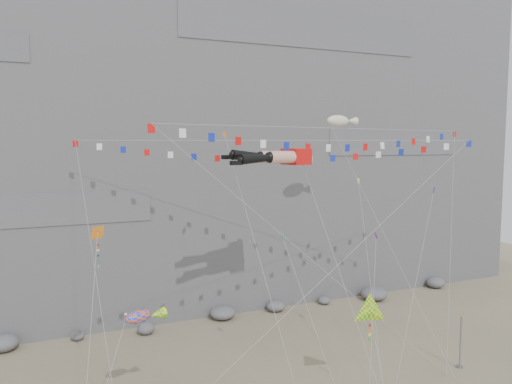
# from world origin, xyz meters

# --- Properties ---
(cliff) EXTENTS (80.00, 28.00, 50.00)m
(cliff) POSITION_xyz_m (0.00, 32.00, 25.00)
(cliff) COLOR slate
(cliff) RESTS_ON ground
(talus_boulders) EXTENTS (60.00, 3.00, 1.20)m
(talus_boulders) POSITION_xyz_m (0.00, 17.00, 0.60)
(talus_boulders) COLOR slate
(talus_boulders) RESTS_ON ground
(anchor_pole_right) EXTENTS (0.12, 0.12, 4.19)m
(anchor_pole_right) POSITION_xyz_m (13.69, -0.99, 2.10)
(anchor_pole_right) COLOR slate
(anchor_pole_right) RESTS_ON ground
(legs_kite) EXTENTS (7.50, 16.37, 22.54)m
(legs_kite) POSITION_xyz_m (0.73, 6.15, 16.77)
(legs_kite) COLOR red
(legs_kite) RESTS_ON ground
(flag_banner_upper) EXTENTS (31.59, 18.17, 26.32)m
(flag_banner_upper) POSITION_xyz_m (2.01, 8.91, 18.10)
(flag_banner_upper) COLOR red
(flag_banner_upper) RESTS_ON ground
(flag_banner_lower) EXTENTS (29.38, 7.33, 21.38)m
(flag_banner_lower) POSITION_xyz_m (4.15, 2.38, 18.97)
(flag_banner_lower) COLOR red
(flag_banner_lower) RESTS_ON ground
(harlequin_kite) EXTENTS (3.07, 9.15, 14.54)m
(harlequin_kite) POSITION_xyz_m (-13.17, 4.58, 11.88)
(harlequin_kite) COLOR red
(harlequin_kite) RESTS_ON ground
(fish_windsock) EXTENTS (5.88, 5.89, 9.35)m
(fish_windsock) POSITION_xyz_m (-11.13, 1.45, 6.87)
(fish_windsock) COLOR #FF530D
(fish_windsock) RESTS_ON ground
(delta_kite) EXTENTS (3.33, 5.71, 8.63)m
(delta_kite) POSITION_xyz_m (3.94, -2.31, 6.34)
(delta_kite) COLOR yellow
(delta_kite) RESTS_ON ground
(blimp_windsock) EXTENTS (4.65, 13.95, 23.87)m
(blimp_windsock) POSITION_xyz_m (9.15, 10.28, 19.91)
(blimp_windsock) COLOR beige
(blimp_windsock) RESTS_ON ground
(small_kite_a) EXTENTS (1.04, 14.89, 23.39)m
(small_kite_a) POSITION_xyz_m (-2.92, 7.52, 18.00)
(small_kite_a) COLOR orange
(small_kite_a) RESTS_ON ground
(small_kite_b) EXTENTS (6.84, 8.45, 14.32)m
(small_kite_b) POSITION_xyz_m (8.53, 3.32, 10.17)
(small_kite_b) COLOR purple
(small_kite_b) RESTS_ON ground
(small_kite_c) EXTENTS (1.28, 9.13, 13.86)m
(small_kite_c) POSITION_xyz_m (-0.36, 2.48, 10.86)
(small_kite_c) COLOR green
(small_kite_c) RESTS_ON ground
(small_kite_d) EXTENTS (8.56, 15.66, 22.22)m
(small_kite_d) POSITION_xyz_m (10.86, 9.19, 13.96)
(small_kite_d) COLOR #F6F514
(small_kite_d) RESTS_ON ground
(small_kite_e) EXTENTS (10.78, 8.21, 18.86)m
(small_kite_e) POSITION_xyz_m (13.51, 2.42, 13.59)
(small_kite_e) COLOR #12249E
(small_kite_e) RESTS_ON ground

